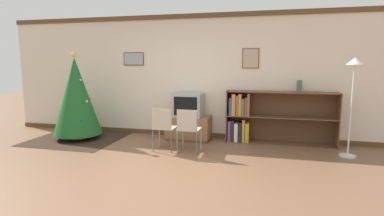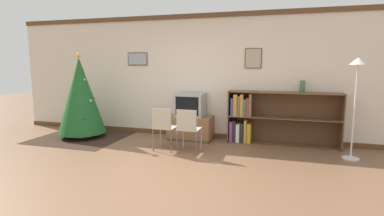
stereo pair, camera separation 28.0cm
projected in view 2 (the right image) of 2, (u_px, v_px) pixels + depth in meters
name	position (u px, v px, depth m)	size (l,w,h in m)	color
ground_plane	(147.00, 175.00, 4.46)	(24.00, 24.00, 0.00)	brown
wall_back	(194.00, 77.00, 6.66)	(9.00, 0.11, 2.70)	silver
area_rug	(83.00, 137.00, 6.73)	(1.87, 1.80, 0.01)	#332319
christmas_tree	(81.00, 96.00, 6.59)	(1.02, 1.02, 1.86)	maroon
tv_console	(191.00, 128.00, 6.49)	(0.93, 0.54, 0.52)	brown
television	(191.00, 105.00, 6.42)	(0.60, 0.53, 0.50)	#9E9E99
folding_chair_left	(164.00, 126.00, 5.63)	(0.40, 0.40, 0.82)	#BCB29E
folding_chair_right	(188.00, 128.00, 5.49)	(0.40, 0.40, 0.82)	#BCB29E
bookshelf	(262.00, 118.00, 6.13)	(2.19, 0.36, 1.08)	brown
vase	(302.00, 86.00, 5.85)	(0.10, 0.10, 0.24)	#47664C
standing_lamp	(357.00, 82.00, 4.99)	(0.28, 0.28, 1.74)	silver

